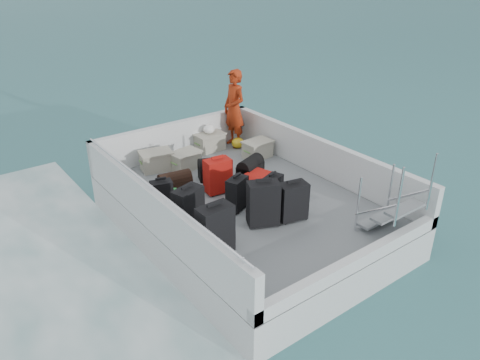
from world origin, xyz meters
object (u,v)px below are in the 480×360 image
object	(u,v)px
suitcase_1	(188,209)
crate_1	(186,161)
suitcase_2	(162,195)
passenger	(234,109)
suitcase_5	(218,176)
suitcase_6	(292,202)
suitcase_7	(272,192)
crate_0	(156,161)
crate_3	(258,150)
crate_2	(209,142)
suitcase_3	(263,204)
suitcase_0	(215,231)
suitcase_8	(256,183)
suitcase_4	(237,194)

from	to	relation	value
suitcase_1	crate_1	world-z (taller)	suitcase_1
suitcase_2	passenger	world-z (taller)	passenger
suitcase_5	suitcase_6	size ratio (longest dim) A/B	0.99
suitcase_1	suitcase_7	xyz separation A→B (m)	(1.47, -0.22, -0.07)
crate_0	crate_3	world-z (taller)	crate_0
crate_2	suitcase_3	bearing A→B (deg)	-108.41
crate_1	suitcase_0	bearing A→B (deg)	-112.69
crate_0	suitcase_2	bearing A→B (deg)	-114.12
suitcase_0	crate_1	bearing A→B (deg)	65.53
suitcase_5	crate_2	world-z (taller)	suitcase_5
suitcase_6	crate_1	bearing A→B (deg)	109.87
suitcase_3	crate_0	bearing A→B (deg)	122.32
crate_3	crate_1	bearing A→B (deg)	164.43
crate_1	crate_2	bearing A→B (deg)	29.78
suitcase_1	passenger	distance (m)	3.53
crate_0	suitcase_6	bearing A→B (deg)	-74.40
suitcase_5	crate_3	world-z (taller)	suitcase_5
suitcase_7	crate_3	distance (m)	2.07
suitcase_5	crate_3	distance (m)	1.73
suitcase_1	crate_3	size ratio (longest dim) A/B	1.26
suitcase_0	suitcase_5	distance (m)	1.87
suitcase_6	suitcase_7	bearing A→B (deg)	100.32
suitcase_0	suitcase_1	world-z (taller)	suitcase_0
suitcase_6	passenger	xyz separation A→B (m)	(1.14, 3.09, 0.51)
crate_3	suitcase_8	bearing A→B (deg)	-130.06
suitcase_3	crate_1	world-z (taller)	suitcase_3
suitcase_8	crate_1	xyz separation A→B (m)	(-0.54, 1.52, 0.03)
suitcase_1	crate_2	bearing A→B (deg)	35.50
suitcase_2	suitcase_7	distance (m)	1.80
suitcase_0	suitcase_3	world-z (taller)	suitcase_0
suitcase_0	crate_3	xyz separation A→B (m)	(2.61, 2.32, -0.21)
passenger	suitcase_5	bearing A→B (deg)	-41.93
suitcase_4	suitcase_5	world-z (taller)	suitcase_5
suitcase_3	suitcase_2	bearing A→B (deg)	151.60
suitcase_8	passenger	size ratio (longest dim) A/B	0.40
suitcase_8	crate_0	size ratio (longest dim) A/B	1.16
suitcase_5	crate_0	xyz separation A→B (m)	(-0.42, 1.50, -0.14)
suitcase_5	suitcase_7	size ratio (longest dim) A/B	1.15
suitcase_8	crate_1	bearing A→B (deg)	4.26
suitcase_0	passenger	world-z (taller)	passenger
passenger	suitcase_2	bearing A→B (deg)	-57.31
suitcase_7	passenger	xyz separation A→B (m)	(1.12, 2.58, 0.55)
suitcase_5	suitcase_1	bearing A→B (deg)	-138.48
suitcase_7	crate_2	bearing A→B (deg)	58.48
suitcase_2	crate_0	bearing A→B (deg)	81.40
suitcase_3	suitcase_1	bearing A→B (deg)	174.31
suitcase_1	suitcase_3	bearing A→B (deg)	-46.12
suitcase_2	crate_3	size ratio (longest dim) A/B	0.93
suitcase_1	suitcase_2	xyz separation A→B (m)	(-0.03, 0.78, -0.09)
suitcase_3	crate_2	distance (m)	3.20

